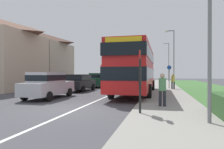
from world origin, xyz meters
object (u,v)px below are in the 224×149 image
(pedestrian_walking_away, at_px, (173,80))
(street_lamp_mid, at_px, (173,54))
(street_lamp_far, at_px, (168,60))
(parked_car_silver, at_px, (48,84))
(cycle_route_sign, at_px, (169,76))
(bus_stop_sign, at_px, (140,77))
(parked_car_black, at_px, (79,82))
(double_decker_bus, at_px, (135,67))
(parked_car_dark_green, at_px, (99,79))
(pedestrian_at_stop, at_px, (162,88))

(pedestrian_walking_away, relative_size, street_lamp_mid, 0.24)
(street_lamp_far, bearing_deg, parked_car_silver, -106.95)
(pedestrian_walking_away, height_order, cycle_route_sign, cycle_route_sign)
(bus_stop_sign, relative_size, street_lamp_mid, 0.37)
(parked_car_silver, distance_m, parked_car_black, 5.73)
(street_lamp_mid, bearing_deg, cycle_route_sign, -99.06)
(street_lamp_mid, relative_size, street_lamp_far, 0.92)
(parked_car_silver, relative_size, street_lamp_far, 0.57)
(double_decker_bus, xyz_separation_m, parked_car_dark_green, (-5.30, 7.25, -1.21))
(parked_car_silver, relative_size, street_lamp_mid, 0.62)
(double_decker_bus, relative_size, parked_car_silver, 2.46)
(double_decker_bus, xyz_separation_m, cycle_route_sign, (2.84, 6.03, -0.71))
(parked_car_black, distance_m, cycle_route_sign, 9.41)
(parked_car_silver, xyz_separation_m, street_lamp_mid, (8.76, 13.74, 3.08))
(double_decker_bus, distance_m, pedestrian_walking_away, 5.83)
(parked_car_silver, bearing_deg, pedestrian_at_stop, -16.30)
(parked_car_dark_green, height_order, pedestrian_walking_away, parked_car_dark_green)
(double_decker_bus, height_order, pedestrian_at_stop, double_decker_bus)
(pedestrian_at_stop, height_order, street_lamp_mid, street_lamp_mid)
(parked_car_dark_green, relative_size, street_lamp_mid, 0.64)
(double_decker_bus, bearing_deg, cycle_route_sign, 64.77)
(pedestrian_at_stop, bearing_deg, double_decker_bus, 108.47)
(double_decker_bus, xyz_separation_m, pedestrian_walking_away, (3.16, 4.76, -1.17))
(bus_stop_sign, height_order, cycle_route_sign, bus_stop_sign)
(parked_car_silver, xyz_separation_m, parked_car_dark_green, (0.02, 11.21, -0.02))
(pedestrian_walking_away, bearing_deg, pedestrian_at_stop, -95.86)
(pedestrian_walking_away, bearing_deg, double_decker_bus, -123.60)
(parked_car_black, xyz_separation_m, street_lamp_far, (8.92, 22.88, 3.48))
(parked_car_silver, relative_size, parked_car_black, 1.00)
(pedestrian_at_stop, height_order, bus_stop_sign, bus_stop_sign)
(pedestrian_at_stop, bearing_deg, pedestrian_walking_away, 84.14)
(double_decker_bus, height_order, cycle_route_sign, double_decker_bus)
(parked_car_black, height_order, street_lamp_mid, street_lamp_mid)
(parked_car_dark_green, xyz_separation_m, street_lamp_mid, (8.73, 2.53, 3.10))
(pedestrian_walking_away, relative_size, street_lamp_far, 0.22)
(pedestrian_at_stop, bearing_deg, parked_car_black, 133.85)
(parked_car_dark_green, height_order, street_lamp_mid, street_lamp_mid)
(parked_car_black, distance_m, bus_stop_sign, 11.85)
(parked_car_dark_green, xyz_separation_m, pedestrian_at_stop, (7.34, -13.37, 0.04))
(pedestrian_at_stop, distance_m, street_lamp_mid, 16.24)
(bus_stop_sign, bearing_deg, street_lamp_mid, 82.77)
(cycle_route_sign, distance_m, street_lamp_mid, 4.60)
(bus_stop_sign, bearing_deg, street_lamp_far, 86.12)
(parked_car_black, height_order, pedestrian_walking_away, pedestrian_walking_away)
(parked_car_silver, height_order, pedestrian_walking_away, parked_car_silver)
(parked_car_black, height_order, bus_stop_sign, bus_stop_sign)
(parked_car_silver, bearing_deg, street_lamp_mid, 57.48)
(parked_car_black, xyz_separation_m, parked_car_dark_green, (0.22, 5.49, 0.06))
(street_lamp_mid, xyz_separation_m, street_lamp_far, (-0.04, 14.86, 0.32))
(double_decker_bus, xyz_separation_m, pedestrian_at_stop, (2.04, -6.12, -1.17))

